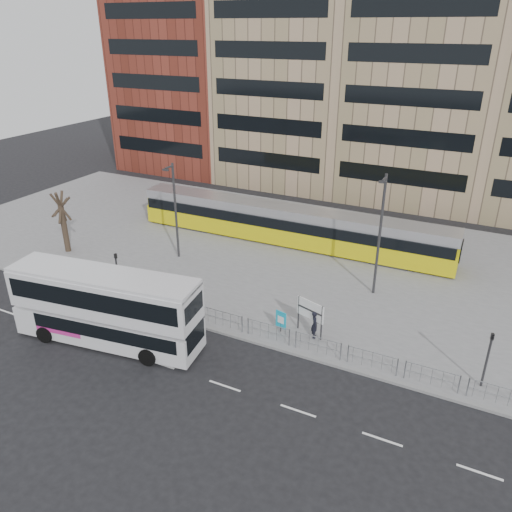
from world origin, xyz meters
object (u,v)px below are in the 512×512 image
at_px(traffic_light_west, 117,269).
at_px(traffic_light_east, 488,353).
at_px(double_decker_bus, 106,306).
at_px(pedestrian, 315,324).
at_px(station_sign, 310,311).
at_px(ad_panel, 281,320).
at_px(lamp_post_east, 380,231).
at_px(bare_tree, 58,189).
at_px(lamp_post_west, 175,207).
at_px(tram, 288,225).

bearing_deg(traffic_light_west, traffic_light_east, 21.06).
height_order(double_decker_bus, pedestrian, double_decker_bus).
xyz_separation_m(double_decker_bus, station_sign, (10.06, 5.64, -0.70)).
relative_size(ad_panel, lamp_post_east, 0.16).
bearing_deg(traffic_light_west, bare_tree, 174.58).
bearing_deg(ad_panel, bare_tree, -174.81).
relative_size(lamp_post_east, bare_tree, 1.17).
bearing_deg(lamp_post_west, lamp_post_east, 3.97).
bearing_deg(station_sign, ad_panel, -143.07).
relative_size(traffic_light_west, traffic_light_east, 1.00).
bearing_deg(lamp_post_west, double_decker_bus, -75.06).
relative_size(station_sign, lamp_post_west, 0.29).
bearing_deg(lamp_post_west, bare_tree, -160.33).
xyz_separation_m(station_sign, lamp_post_east, (2.09, 6.53, 2.98)).
height_order(station_sign, lamp_post_east, lamp_post_east).
height_order(tram, station_sign, tram).
xyz_separation_m(pedestrian, traffic_light_west, (-13.30, -1.27, 1.14)).
bearing_deg(lamp_post_west, traffic_light_west, -89.12).
height_order(ad_panel, lamp_post_west, lamp_post_west).
relative_size(station_sign, pedestrian, 1.31).
bearing_deg(lamp_post_east, tram, 147.94).
bearing_deg(station_sign, tram, 136.97).
bearing_deg(bare_tree, lamp_post_east, 9.84).
bearing_deg(lamp_post_west, pedestrian, -22.82).
relative_size(double_decker_bus, ad_panel, 8.25).
height_order(ad_panel, traffic_light_west, traffic_light_west).
relative_size(station_sign, ad_panel, 1.61).
distance_m(station_sign, lamp_post_west, 14.37).
relative_size(double_decker_bus, traffic_light_east, 3.61).
relative_size(traffic_light_west, lamp_post_west, 0.42).
xyz_separation_m(lamp_post_west, bare_tree, (-8.54, -3.05, 1.05)).
xyz_separation_m(pedestrian, lamp_post_east, (1.72, 6.69, 3.66)).
height_order(double_decker_bus, lamp_post_east, lamp_post_east).
bearing_deg(pedestrian, double_decker_bus, 98.86).
relative_size(pedestrian, bare_tree, 0.24).
bearing_deg(ad_panel, traffic_light_west, -161.85).
bearing_deg(station_sign, bare_tree, -168.02).
xyz_separation_m(double_decker_bus, traffic_light_west, (-2.86, 4.21, -0.24)).
bearing_deg(double_decker_bus, ad_panel, 23.18).
height_order(double_decker_bus, lamp_post_west, lamp_post_west).
bearing_deg(ad_panel, pedestrian, 24.30).
bearing_deg(traffic_light_west, ad_panel, 23.17).
distance_m(traffic_light_east, lamp_post_east, 10.44).
bearing_deg(traffic_light_east, ad_panel, 167.95).
distance_m(traffic_light_west, lamp_post_east, 17.18).
relative_size(tram, traffic_light_west, 8.57).
height_order(station_sign, traffic_light_west, traffic_light_west).
height_order(tram, bare_tree, bare_tree).
bearing_deg(tram, traffic_light_east, -39.06).
bearing_deg(tram, lamp_post_east, -33.18).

